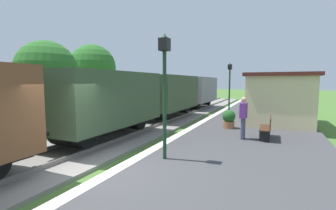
% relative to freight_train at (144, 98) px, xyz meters
% --- Properties ---
extents(ground_plane, '(160.00, 160.00, 0.00)m').
position_rel_freight_train_xyz_m(ground_plane, '(2.40, -6.43, -1.68)').
color(ground_plane, '#47702D').
extents(platform_slab, '(6.00, 60.00, 0.25)m').
position_rel_freight_train_xyz_m(platform_slab, '(5.60, -6.43, -1.55)').
color(platform_slab, '#424244').
rests_on(platform_slab, ground).
extents(platform_edge_stripe, '(0.36, 60.00, 0.01)m').
position_rel_freight_train_xyz_m(platform_edge_stripe, '(2.80, -6.43, -1.42)').
color(platform_edge_stripe, silver).
rests_on(platform_edge_stripe, platform_slab).
extents(track_ballast, '(3.80, 60.00, 0.12)m').
position_rel_freight_train_xyz_m(track_ballast, '(-0.00, -6.43, -1.62)').
color(track_ballast, gray).
rests_on(track_ballast, ground).
extents(rail_near, '(0.07, 60.00, 0.14)m').
position_rel_freight_train_xyz_m(rail_near, '(0.72, -6.43, -1.49)').
color(rail_near, slate).
rests_on(rail_near, track_ballast).
extents(rail_far, '(0.07, 60.00, 0.14)m').
position_rel_freight_train_xyz_m(rail_far, '(-0.72, -6.43, -1.49)').
color(rail_far, slate).
rests_on(rail_far, track_ballast).
extents(freight_train, '(2.50, 26.00, 2.72)m').
position_rel_freight_train_xyz_m(freight_train, '(0.00, 0.00, 0.00)').
color(freight_train, brown).
rests_on(freight_train, rail_near).
extents(station_hut, '(3.50, 5.80, 2.78)m').
position_rel_freight_train_xyz_m(station_hut, '(6.80, 4.02, -0.02)').
color(station_hut, beige).
rests_on(station_hut, platform_slab).
extents(bench_near_hut, '(0.42, 1.50, 0.91)m').
position_rel_freight_train_xyz_m(bench_near_hut, '(6.33, -0.95, -0.96)').
color(bench_near_hut, '#422819').
rests_on(bench_near_hut, platform_slab).
extents(bench_down_platform, '(0.42, 1.50, 0.91)m').
position_rel_freight_train_xyz_m(bench_down_platform, '(6.33, 9.42, -0.96)').
color(bench_down_platform, '#422819').
rests_on(bench_down_platform, platform_slab).
extents(person_waiting, '(0.28, 0.40, 1.71)m').
position_rel_freight_train_xyz_m(person_waiting, '(5.44, -1.43, -0.49)').
color(person_waiting, '#474C66').
rests_on(person_waiting, platform_slab).
extents(potted_planter, '(0.64, 0.64, 0.92)m').
position_rel_freight_train_xyz_m(potted_planter, '(4.52, 0.67, -0.95)').
color(potted_planter, '#9E6642').
rests_on(potted_planter, platform_slab).
extents(lamp_post_near, '(0.28, 0.28, 3.70)m').
position_rel_freight_train_xyz_m(lamp_post_near, '(3.59, -4.95, 1.12)').
color(lamp_post_near, '#193823').
rests_on(lamp_post_near, platform_slab).
extents(lamp_post_far, '(0.28, 0.28, 3.70)m').
position_rel_freight_train_xyz_m(lamp_post_far, '(3.59, 6.20, 1.12)').
color(lamp_post_far, '#193823').
rests_on(lamp_post_far, platform_slab).
extents(tree_trackside_mid, '(2.98, 2.98, 4.61)m').
position_rel_freight_train_xyz_m(tree_trackside_mid, '(-3.92, -2.85, 1.44)').
color(tree_trackside_mid, '#4C3823').
rests_on(tree_trackside_mid, ground).
extents(tree_trackside_far, '(3.98, 3.98, 5.78)m').
position_rel_freight_train_xyz_m(tree_trackside_far, '(-7.88, 4.89, 2.11)').
color(tree_trackside_far, '#4C3823').
rests_on(tree_trackside_far, ground).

